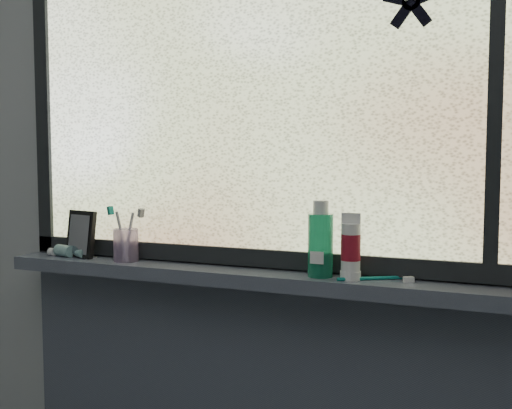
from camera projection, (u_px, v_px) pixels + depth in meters
The scene contains 13 objects.
wall_back at pixel (266, 187), 1.63m from camera, with size 3.00×0.01×2.50m, color #9EA3A8.
windowsill at pixel (256, 278), 1.58m from camera, with size 1.62×0.14×0.04m, color #444A5A.
window_pane at pixel (263, 88), 1.59m from camera, with size 1.50×0.01×1.00m, color silver.
frame_bottom at pixel (263, 258), 1.62m from camera, with size 1.60×0.03×0.05m, color black.
frame_left at pixel (45, 99), 1.88m from camera, with size 0.05×0.03×1.10m, color black.
frame_mullion at pixel (496, 75), 1.36m from camera, with size 0.04×0.03×1.00m, color black.
starfish_sticker at pixel (411, 2), 1.42m from camera, with size 0.15×0.02×0.15m, color black, non-canonical shape.
vanity_mirror at pixel (81, 234), 1.81m from camera, with size 0.12×0.06×0.15m, color black.
toothpaste_tube at pixel (70, 251), 1.82m from camera, with size 0.21×0.04×0.04m, color silver, non-canonical shape.
toothbrush_cup at pixel (126, 245), 1.74m from camera, with size 0.08×0.08×0.10m, color #D2B0E9.
toothbrush_lying at pixel (370, 277), 1.46m from camera, with size 0.21×0.02×0.01m, color #0E7E75, non-canonical shape.
mouthwash_bottle at pixel (321, 239), 1.50m from camera, with size 0.07×0.07×0.17m, color #1C9267.
cream_tube at pixel (351, 244), 1.46m from camera, with size 0.05×0.05×0.12m, color silver.
Camera 1 is at (0.59, -0.22, 1.32)m, focal length 40.00 mm.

